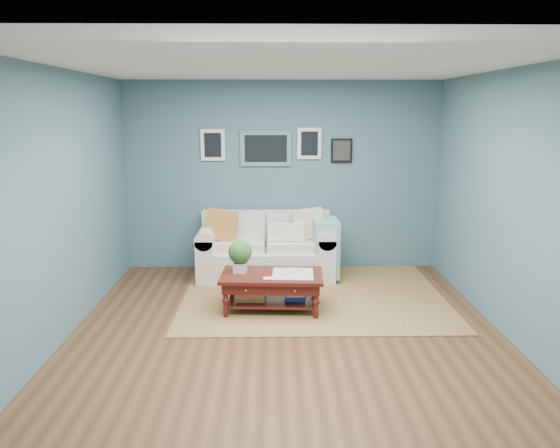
{
  "coord_description": "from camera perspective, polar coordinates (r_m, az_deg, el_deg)",
  "views": [
    {
      "loc": [
        -0.16,
        -5.33,
        2.28
      ],
      "look_at": [
        -0.05,
        1.0,
        0.96
      ],
      "focal_mm": 35.0,
      "sensor_mm": 36.0,
      "label": 1
    }
  ],
  "objects": [
    {
      "name": "coffee_table",
      "position": [
        6.33,
        -1.42,
        -5.86
      ],
      "size": [
        1.2,
        0.74,
        0.81
      ],
      "rotation": [
        0.0,
        0.0,
        -0.05
      ],
      "color": "#360B0A",
      "rests_on": "ground"
    },
    {
      "name": "room_shell",
      "position": [
        5.46,
        0.68,
        2.07
      ],
      "size": [
        5.0,
        5.02,
        2.7
      ],
      "color": "brown",
      "rests_on": "ground"
    },
    {
      "name": "loveseat",
      "position": [
        7.59,
        -0.84,
        -2.56
      ],
      "size": [
        1.91,
        0.87,
        0.98
      ],
      "color": "#EDE6C9",
      "rests_on": "ground"
    },
    {
      "name": "area_rug",
      "position": [
        6.92,
        3.47,
        -7.43
      ],
      "size": [
        3.22,
        2.58,
        0.01
      ],
      "primitive_type": "cube",
      "color": "brown",
      "rests_on": "ground"
    }
  ]
}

